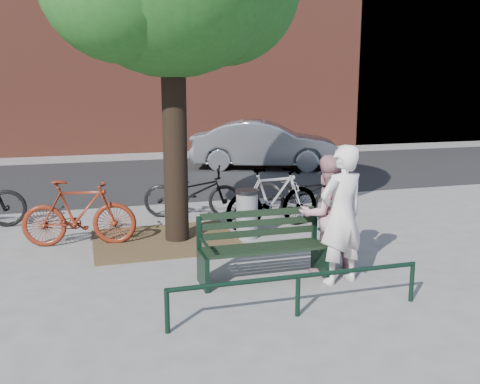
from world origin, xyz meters
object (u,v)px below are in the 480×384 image
object	(u,v)px
person_right	(326,214)
litter_bin	(247,214)
bicycle_c	(193,192)
park_bench	(262,244)
parked_car	(265,145)
person_left	(342,215)

from	to	relation	value
person_right	litter_bin	size ratio (longest dim) A/B	1.98
bicycle_c	park_bench	bearing A→B (deg)	-158.24
litter_bin	parked_car	bearing A→B (deg)	68.65
park_bench	person_right	size ratio (longest dim) A/B	1.04
bicycle_c	parked_car	distance (m)	6.43
person_left	person_right	world-z (taller)	person_left
parked_car	person_right	bearing A→B (deg)	-173.51
park_bench	parked_car	xyz separation A→B (m)	(3.17, 9.05, 0.27)
park_bench	bicycle_c	xyz separation A→B (m)	(-0.22, 3.59, 0.03)
person_right	bicycle_c	size ratio (longest dim) A/B	0.86
person_left	bicycle_c	world-z (taller)	person_left
bicycle_c	parked_car	xyz separation A→B (m)	(3.40, 5.46, 0.23)
park_bench	litter_bin	xyz separation A→B (m)	(0.38, 1.92, -0.05)
park_bench	litter_bin	distance (m)	1.96
litter_bin	bicycle_c	size ratio (longest dim) A/B	0.43
park_bench	person_left	bearing A→B (deg)	-25.05
park_bench	bicycle_c	bearing A→B (deg)	93.58
person_left	bicycle_c	xyz separation A→B (m)	(-1.17, 4.04, -0.42)
bicycle_c	parked_car	size ratio (longest dim) A/B	0.43
litter_bin	bicycle_c	bearing A→B (deg)	110.00
park_bench	person_left	size ratio (longest dim) A/B	0.94
litter_bin	bicycle_c	xyz separation A→B (m)	(-0.61, 1.67, 0.09)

